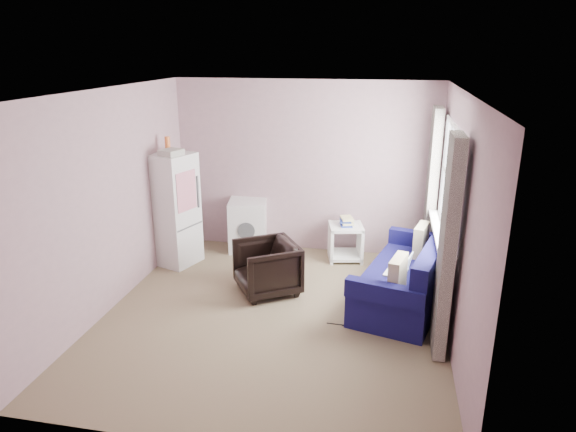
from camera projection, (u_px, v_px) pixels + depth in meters
name	position (u px, v px, depth m)	size (l,w,h in m)	color
room	(275.00, 210.00, 5.49)	(3.84, 4.24, 2.54)	#847356
armchair	(267.00, 265.00, 6.32)	(0.70, 0.66, 0.72)	black
fridge	(174.00, 209.00, 7.07)	(0.69, 0.68, 1.78)	silver
washing_machine	(248.00, 224.00, 7.67)	(0.62, 0.62, 0.76)	silver
side_table	(346.00, 239.00, 7.33)	(0.55, 0.55, 0.64)	white
sofa	(409.00, 279.00, 6.07)	(1.30, 2.03, 0.84)	#131253
window_dressing	(438.00, 214.00, 5.86)	(0.17, 2.62, 2.18)	white
floor_cables	(346.00, 324.00, 5.67)	(0.41, 0.15, 0.01)	black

